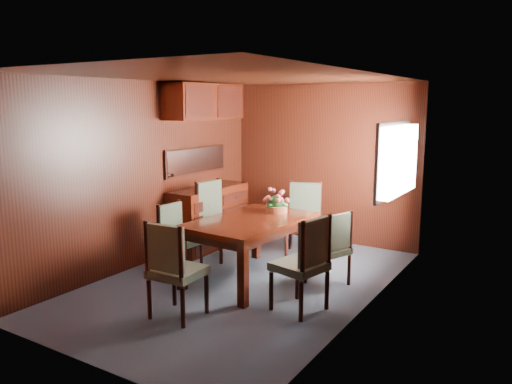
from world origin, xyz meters
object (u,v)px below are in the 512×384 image
Objects in this scene: chair_right_near at (306,259)px; chair_head at (172,265)px; sideboard at (209,217)px; dining_table at (250,227)px; chair_left_near at (176,234)px; flower_centerpiece at (276,201)px.

chair_right_near reaches higher than chair_head.
chair_head reaches higher than sideboard.
dining_table is at bearing -33.89° from sideboard.
sideboard is at bearing 71.48° from chair_right_near.
chair_left_near is 0.89× the size of chair_head.
flower_centerpiece is at bearing 55.06° from chair_right_near.
sideboard is at bearing 116.44° from chair_head.
chair_head is 1.88m from flower_centerpiece.
chair_head is at bearing -60.82° from sideboard.
chair_left_near is 0.88× the size of chair_right_near.
chair_right_near is (0.99, -0.52, -0.08)m from dining_table.
flower_centerpiece is (-0.91, 1.00, 0.33)m from chair_right_near.
flower_centerpiece reaches higher than chair_head.
sideboard is 2.54m from chair_head.
flower_centerpiece is (0.99, 0.78, 0.40)m from chair_left_near.
chair_left_near is 1.32m from flower_centerpiece.
sideboard is 0.85× the size of dining_table.
flower_centerpiece reaches higher than sideboard.
flower_centerpiece reaches higher than chair_right_near.
sideboard is 1.47m from flower_centerpiece.
sideboard reaches higher than dining_table.
chair_head is at bearing 142.03° from chair_right_near.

